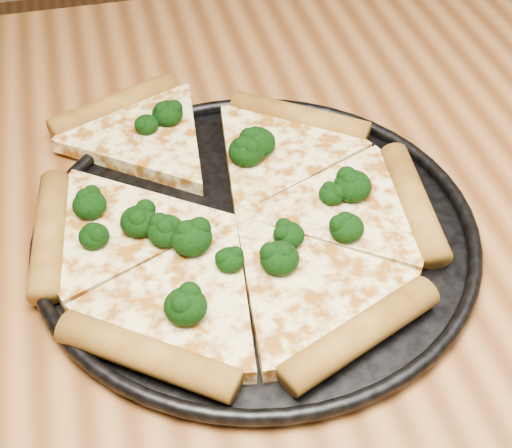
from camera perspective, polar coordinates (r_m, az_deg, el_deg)
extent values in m
cube|color=#985D2F|center=(0.69, 3.25, -1.25)|extent=(1.20, 0.90, 0.04)
cylinder|color=black|center=(0.66, 0.00, -0.81)|extent=(0.37, 0.37, 0.01)
torus|color=black|center=(0.65, 0.00, -0.38)|extent=(0.38, 0.38, 0.01)
cylinder|color=#A57429|center=(0.77, 3.29, 7.98)|extent=(0.13, 0.11, 0.03)
cylinder|color=#A57429|center=(0.80, -10.51, 8.73)|extent=(0.14, 0.08, 0.03)
cylinder|color=#A57429|center=(0.66, -15.22, -0.70)|extent=(0.04, 0.14, 0.03)
cylinder|color=#A57429|center=(0.56, -8.15, -9.75)|extent=(0.13, 0.11, 0.03)
cylinder|color=#A57429|center=(0.57, 7.87, -8.17)|extent=(0.14, 0.08, 0.03)
cylinder|color=#A57429|center=(0.68, 11.75, 1.62)|extent=(0.04, 0.14, 0.03)
ellipsoid|color=black|center=(0.57, -5.32, -6.17)|extent=(0.03, 0.03, 0.02)
ellipsoid|color=black|center=(0.63, 6.83, -0.28)|extent=(0.03, 0.03, 0.02)
ellipsoid|color=black|center=(0.63, -6.79, -0.52)|extent=(0.03, 0.03, 0.02)
ellipsoid|color=black|center=(0.75, -8.24, 7.41)|extent=(0.02, 0.02, 0.02)
ellipsoid|color=black|center=(0.67, 5.74, 2.29)|extent=(0.02, 0.02, 0.02)
ellipsoid|color=black|center=(0.66, -12.41, 1.42)|extent=(0.03, 0.03, 0.02)
ellipsoid|color=black|center=(0.67, 7.26, 2.85)|extent=(0.03, 0.03, 0.03)
ellipsoid|color=black|center=(0.64, -8.80, 0.21)|extent=(0.03, 0.03, 0.02)
ellipsoid|color=black|center=(0.76, -6.68, 8.26)|extent=(0.03, 0.03, 0.02)
ellipsoid|color=black|center=(0.61, -1.99, -2.71)|extent=(0.02, 0.02, 0.02)
ellipsoid|color=black|center=(0.62, -4.89, -1.05)|extent=(0.03, 0.03, 0.03)
ellipsoid|color=black|center=(0.60, 1.79, -2.58)|extent=(0.03, 0.03, 0.02)
ellipsoid|color=black|center=(0.62, 2.47, -0.84)|extent=(0.03, 0.03, 0.02)
ellipsoid|color=black|center=(0.70, -0.71, 5.50)|extent=(0.03, 0.03, 0.03)
ellipsoid|color=black|center=(0.71, 0.08, 6.14)|extent=(0.03, 0.03, 0.03)
ellipsoid|color=black|center=(0.64, -12.09, -0.89)|extent=(0.03, 0.03, 0.02)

